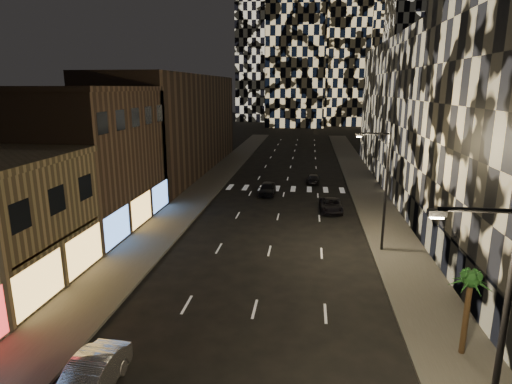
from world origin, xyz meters
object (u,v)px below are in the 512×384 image
(streetlight_far, at_px, (383,184))
(car_dark_oncoming, at_px, (313,179))
(car_dark_rightlane, at_px, (331,205))
(palm_tree, at_px, (470,285))
(car_silver_parked, at_px, (89,379))
(streetlight_near, at_px, (494,332))
(car_dark_midlane, at_px, (267,189))

(streetlight_far, distance_m, car_dark_oncoming, 24.63)
(car_dark_rightlane, distance_m, palm_tree, 24.23)
(car_dark_oncoming, bearing_deg, car_dark_rightlane, 100.59)
(car_dark_rightlane, bearing_deg, car_silver_parked, -113.13)
(streetlight_near, xyz_separation_m, streetlight_far, (0.00, 20.00, 0.00))
(car_dark_rightlane, height_order, palm_tree, palm_tree)
(streetlight_near, relative_size, palm_tree, 2.16)
(streetlight_far, relative_size, car_dark_midlane, 2.04)
(streetlight_near, height_order, car_dark_oncoming, streetlight_near)
(streetlight_near, xyz_separation_m, car_dark_oncoming, (-4.85, 43.68, -4.77))
(streetlight_far, height_order, car_dark_rightlane, streetlight_far)
(car_silver_parked, distance_m, car_dark_oncoming, 42.54)
(car_dark_midlane, relative_size, palm_tree, 1.06)
(car_dark_midlane, height_order, car_dark_rightlane, car_dark_midlane)
(streetlight_far, bearing_deg, car_silver_parked, -128.44)
(car_dark_oncoming, xyz_separation_m, car_dark_rightlane, (1.70, -13.24, 0.07))
(streetlight_far, distance_m, car_silver_parked, 23.22)
(car_dark_oncoming, xyz_separation_m, palm_tree, (6.75, -36.76, 3.01))
(car_silver_parked, bearing_deg, car_dark_midlane, 85.13)
(car_silver_parked, relative_size, car_dark_oncoming, 1.17)
(streetlight_far, height_order, palm_tree, streetlight_far)
(streetlight_near, distance_m, streetlight_far, 20.00)
(streetlight_near, xyz_separation_m, palm_tree, (1.89, 6.92, -1.76))
(car_silver_parked, relative_size, car_dark_rightlane, 1.00)
(car_dark_oncoming, relative_size, palm_tree, 0.97)
(car_silver_parked, height_order, car_dark_oncoming, car_silver_parked)
(car_dark_midlane, xyz_separation_m, palm_tree, (12.15, -29.69, 2.84))
(car_dark_rightlane, bearing_deg, streetlight_near, -85.95)
(streetlight_near, bearing_deg, palm_tree, 74.70)
(palm_tree, bearing_deg, car_dark_oncoming, 100.40)
(car_dark_oncoming, height_order, car_dark_rightlane, car_dark_rightlane)
(streetlight_near, relative_size, car_dark_midlane, 2.04)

